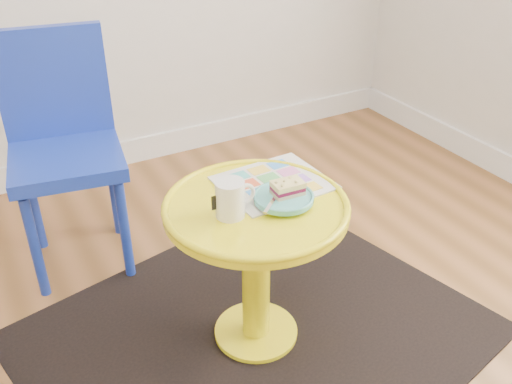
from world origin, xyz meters
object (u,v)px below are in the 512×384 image
chair (63,137)px  mug (231,198)px  side_table (256,245)px  newspaper (274,183)px  plate (284,198)px

chair → mug: size_ratio=7.39×
side_table → mug: size_ratio=4.55×
newspaper → side_table: bearing=-145.7°
chair → newspaper: size_ratio=2.75×
newspaper → mug: 0.21m
side_table → mug: (-0.08, -0.01, 0.19)m
mug → newspaper: bearing=29.3°
chair → mug: (0.28, -0.72, 0.06)m
newspaper → mug: bearing=-156.5°
chair → plate: chair is taller
chair → mug: 0.78m
chair → newspaper: (0.46, -0.63, 0.01)m
chair → plate: 0.85m
side_table → mug: mug is taller
newspaper → mug: size_ratio=2.68×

